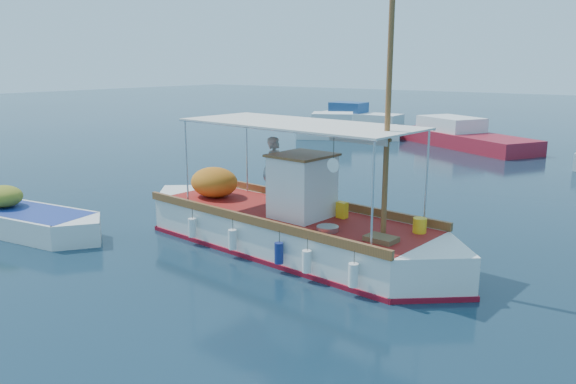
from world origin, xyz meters
The scene contains 6 objects.
ground centered at (0.00, 0.00, 0.00)m, with size 160.00×160.00×0.00m, color black.
fishing_caique centered at (-0.23, -0.52, 0.55)m, with size 10.23×3.43×6.26m.
dinghy centered at (-7.06, -3.88, 0.30)m, with size 5.88×2.34×1.45m.
bg_boat_nw centered at (-10.22, 19.00, 0.49)m, with size 6.68×5.22×1.80m.
bg_boat_n centered at (-2.92, 19.95, 0.49)m, with size 9.04×6.69×1.80m.
bg_boat_far_w centered at (-14.18, 27.54, 0.49)m, with size 6.73×2.62×1.80m.
Camera 1 is at (8.16, -11.65, 4.70)m, focal length 35.00 mm.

